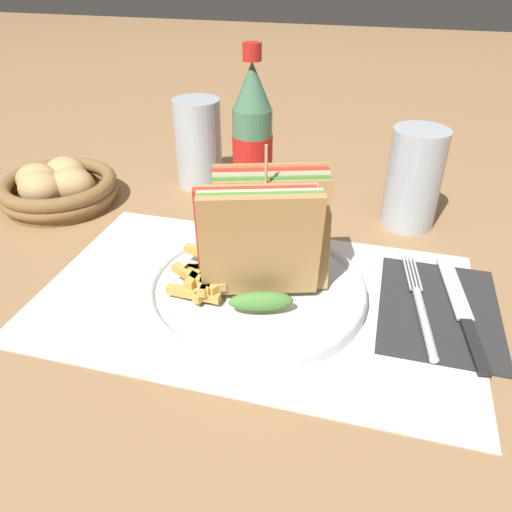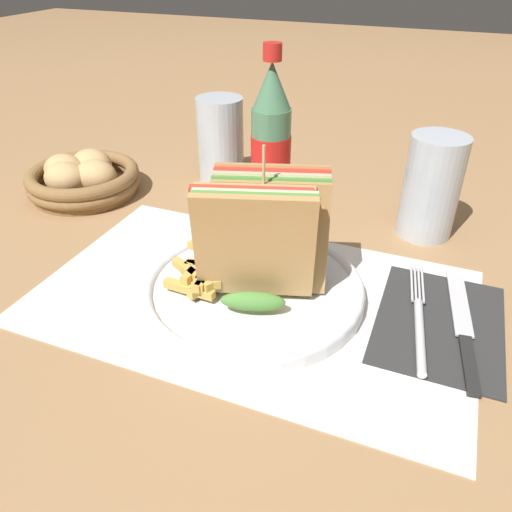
% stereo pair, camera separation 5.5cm
% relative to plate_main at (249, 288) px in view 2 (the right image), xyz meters
% --- Properties ---
extents(ground_plane, '(4.00, 4.00, 0.00)m').
position_rel_plate_main_xyz_m(ground_plane, '(0.00, 0.02, -0.01)').
color(ground_plane, '#9E754C').
extents(placemat, '(0.47, 0.29, 0.00)m').
position_rel_plate_main_xyz_m(placemat, '(0.01, -0.00, -0.01)').
color(placemat, silver).
rests_on(placemat, ground_plane).
extents(plate_main, '(0.24, 0.24, 0.02)m').
position_rel_plate_main_xyz_m(plate_main, '(0.00, 0.00, 0.00)').
color(plate_main, white).
rests_on(plate_main, ground_plane).
extents(club_sandwich, '(0.14, 0.13, 0.16)m').
position_rel_plate_main_xyz_m(club_sandwich, '(0.01, 0.00, 0.07)').
color(club_sandwich, tan).
rests_on(club_sandwich, plate_main).
extents(fries_pile, '(0.09, 0.09, 0.02)m').
position_rel_plate_main_xyz_m(fries_pile, '(-0.04, -0.02, 0.02)').
color(fries_pile, gold).
rests_on(fries_pile, plate_main).
extents(ketchup_blob, '(0.03, 0.03, 0.01)m').
position_rel_plate_main_xyz_m(ketchup_blob, '(-0.04, 0.02, 0.02)').
color(ketchup_blob, maroon).
rests_on(ketchup_blob, plate_main).
extents(napkin, '(0.13, 0.18, 0.00)m').
position_rel_plate_main_xyz_m(napkin, '(0.20, 0.03, -0.01)').
color(napkin, '#2D2D2D').
rests_on(napkin, ground_plane).
extents(fork, '(0.04, 0.18, 0.01)m').
position_rel_plate_main_xyz_m(fork, '(0.18, 0.01, -0.00)').
color(fork, silver).
rests_on(fork, napkin).
extents(knife, '(0.04, 0.19, 0.00)m').
position_rel_plate_main_xyz_m(knife, '(0.22, 0.03, -0.00)').
color(knife, black).
rests_on(knife, napkin).
extents(coke_bottle_near, '(0.06, 0.06, 0.22)m').
position_rel_plate_main_xyz_m(coke_bottle_near, '(-0.06, 0.23, 0.09)').
color(coke_bottle_near, '#4C7F5B').
rests_on(coke_bottle_near, ground_plane).
extents(glass_near, '(0.07, 0.07, 0.13)m').
position_rel_plate_main_xyz_m(glass_near, '(0.16, 0.22, 0.05)').
color(glass_near, silver).
rests_on(glass_near, ground_plane).
extents(glass_far, '(0.07, 0.07, 0.13)m').
position_rel_plate_main_xyz_m(glass_far, '(-0.16, 0.27, 0.06)').
color(glass_far, silver).
rests_on(glass_far, ground_plane).
extents(bread_basket, '(0.17, 0.17, 0.06)m').
position_rel_plate_main_xyz_m(bread_basket, '(-0.34, 0.15, 0.02)').
color(bread_basket, olive).
rests_on(bread_basket, ground_plane).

